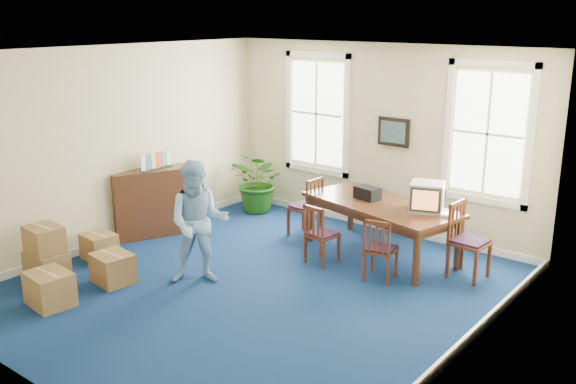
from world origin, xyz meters
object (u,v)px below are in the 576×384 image
Objects in this scene: conference_table at (380,229)px; potted_plant at (260,182)px; cardboard_boxes at (61,253)px; crt_tv at (427,197)px; man at (199,223)px; credenza at (157,200)px; chair_near_left at (322,234)px.

conference_table is 2.11× the size of potted_plant.
cardboard_boxes is (-0.04, -4.22, -0.16)m from potted_plant.
crt_tv is (0.73, 0.06, 0.64)m from conference_table.
credenza is at bearing 113.16° from man.
potted_plant is at bearing 89.45° from cardboard_boxes.
credenza is (-3.47, -1.50, 0.18)m from conference_table.
man reaches higher than conference_table.
chair_near_left is at bearing 19.40° from man.
cardboard_boxes is at bearing -90.55° from potted_plant.
man is 1.49× the size of potted_plant.
crt_tv is at bearing 8.52° from man.
conference_table is at bearing 51.19° from cardboard_boxes.
potted_plant is (-2.93, 0.53, 0.16)m from conference_table.
man is 2.00m from cardboard_boxes.
conference_table is 4.78× the size of crt_tv.
conference_table is at bearing 46.87° from credenza.
crt_tv is 0.56× the size of chair_near_left.
cardboard_boxes is at bearing 177.30° from man.
potted_plant is at bearing -22.86° from chair_near_left.
crt_tv is 3.35m from man.
potted_plant is (0.54, 2.03, -0.01)m from credenza.
man is 3.38m from potted_plant.
crt_tv reaches higher than chair_near_left.
crt_tv reaches higher than conference_table.
conference_table is 0.97m from crt_tv.
chair_near_left is 3.77m from cardboard_boxes.
potted_plant is at bearing -176.76° from conference_table.
cardboard_boxes is (-1.53, -1.21, -0.45)m from man.
man reaches higher than credenza.
crt_tv is 3.73m from potted_plant.
cardboard_boxes reaches higher than conference_table.
conference_table is 0.99m from chair_near_left.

